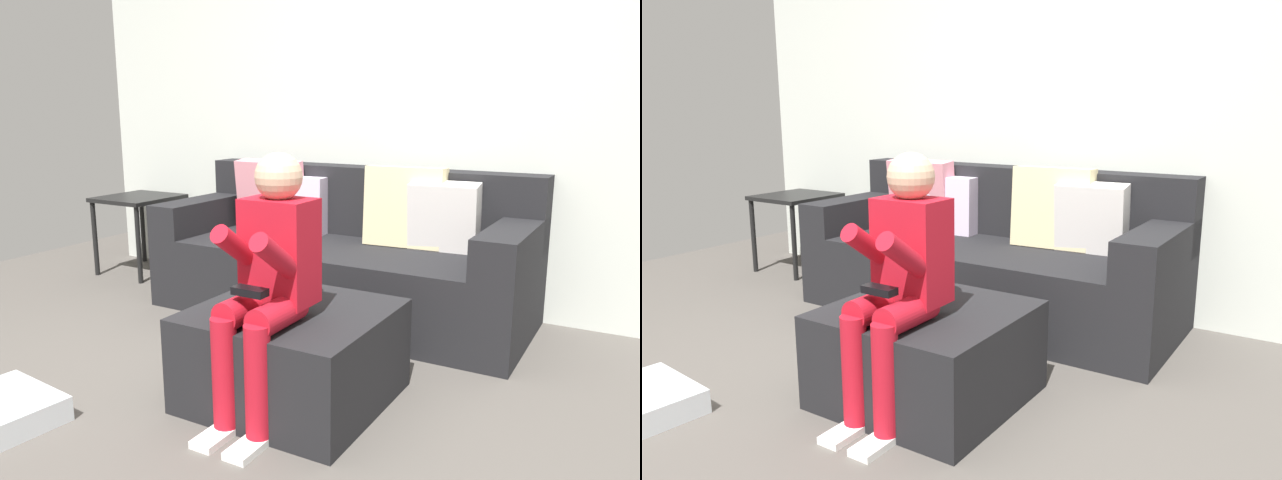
# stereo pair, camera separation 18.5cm
# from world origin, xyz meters

# --- Properties ---
(ground_plane) EXTENTS (6.74, 6.74, 0.00)m
(ground_plane) POSITION_xyz_m (0.00, 0.00, 0.00)
(ground_plane) COLOR #544F49
(wall_back) EXTENTS (5.18, 0.10, 2.71)m
(wall_back) POSITION_xyz_m (0.00, 2.06, 1.36)
(wall_back) COLOR silver
(wall_back) RESTS_ON ground_plane
(couch_sectional) EXTENTS (2.29, 0.90, 0.92)m
(couch_sectional) POSITION_xyz_m (-0.29, 1.63, 0.35)
(couch_sectional) COLOR black
(couch_sectional) RESTS_ON ground_plane
(ottoman) EXTENTS (0.79, 0.77, 0.42)m
(ottoman) POSITION_xyz_m (0.07, 0.45, 0.21)
(ottoman) COLOR black
(ottoman) RESTS_ON ground_plane
(person_seated) EXTENTS (0.28, 0.55, 1.09)m
(person_seated) POSITION_xyz_m (0.07, 0.26, 0.61)
(person_seated) COLOR red
(person_seated) RESTS_ON ground_plane
(storage_bin) EXTENTS (0.48, 0.42, 0.11)m
(storage_bin) POSITION_xyz_m (-0.86, -0.32, 0.05)
(storage_bin) COLOR silver
(storage_bin) RESTS_ON ground_plane
(side_table) EXTENTS (0.52, 0.55, 0.60)m
(side_table) POSITION_xyz_m (-2.10, 1.69, 0.50)
(side_table) COLOR black
(side_table) RESTS_ON ground_plane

